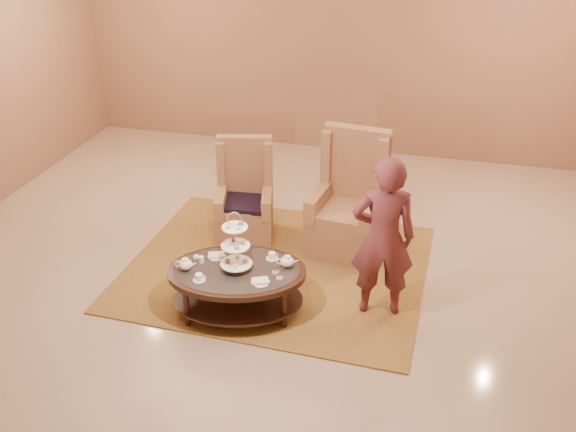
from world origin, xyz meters
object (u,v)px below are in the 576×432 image
(tea_table, at_px, (237,277))
(armchair_right, at_px, (349,210))
(person, at_px, (383,238))
(armchair_left, at_px, (245,204))

(tea_table, relative_size, armchair_right, 1.09)
(armchair_right, bearing_deg, person, -59.24)
(tea_table, height_order, person, person)
(person, bearing_deg, armchair_left, -44.50)
(tea_table, relative_size, armchair_left, 1.27)
(person, bearing_deg, tea_table, 3.92)
(tea_table, bearing_deg, armchair_right, 48.81)
(armchair_right, bearing_deg, armchair_left, -170.94)
(tea_table, bearing_deg, person, 2.58)
(tea_table, distance_m, armchair_right, 1.74)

